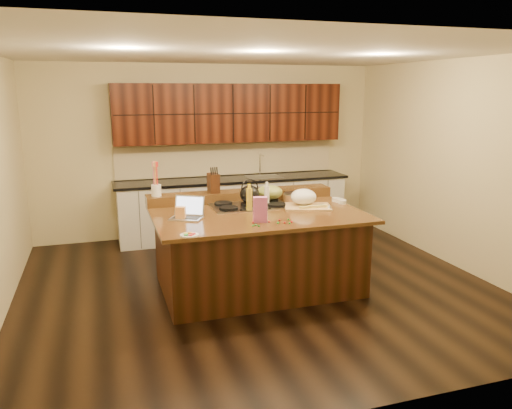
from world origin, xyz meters
name	(u,v)px	position (x,y,z in m)	size (l,w,h in m)	color
room	(257,176)	(0.00, 0.00, 1.35)	(5.52, 5.02, 2.72)	black
island	(257,250)	(0.00, 0.00, 0.46)	(2.40, 1.60, 0.92)	black
back_ledge	(241,195)	(0.00, 0.70, 0.98)	(2.40, 0.30, 0.12)	black
cooktop	(250,205)	(0.00, 0.30, 0.94)	(0.92, 0.52, 0.05)	gray
back_counter	(233,175)	(0.30, 2.23, 0.98)	(3.70, 0.66, 2.40)	silver
kettle	(250,194)	(0.00, 0.30, 1.07)	(0.24, 0.24, 0.22)	black
green_bowl	(270,192)	(0.30, 0.43, 1.05)	(0.32, 0.32, 0.18)	olive
laptop	(188,212)	(-0.81, -0.01, 0.98)	(0.43, 0.40, 0.24)	#B7B7BC
oil_bottle	(249,200)	(-0.07, 0.08, 1.06)	(0.07, 0.07, 0.27)	gold
vinegar_bottle	(267,196)	(0.20, 0.25, 1.04)	(0.06, 0.06, 0.25)	silver
wooden_tray	(304,199)	(0.63, 0.08, 1.02)	(0.64, 0.54, 0.22)	tan
ramekin_a	(342,202)	(1.15, 0.11, 0.94)	(0.10, 0.10, 0.04)	white
ramekin_b	(340,201)	(1.15, 0.18, 0.94)	(0.10, 0.10, 0.04)	white
ramekin_c	(336,200)	(1.13, 0.25, 0.94)	(0.10, 0.10, 0.04)	white
strainer_bowl	(292,198)	(0.61, 0.43, 0.97)	(0.24, 0.24, 0.09)	#996B3F
kitchen_timer	(329,207)	(0.84, -0.16, 0.96)	(0.08, 0.08, 0.07)	silver
pink_bag	(260,210)	(-0.11, -0.44, 1.06)	(0.15, 0.08, 0.28)	#C65DA9
candy_plate	(189,235)	(-0.92, -0.71, 0.93)	(0.18, 0.18, 0.01)	white
package_box	(181,213)	(-0.90, -0.07, 0.99)	(0.10, 0.07, 0.14)	#ECA053
utensil_crock	(156,190)	(-1.07, 0.70, 1.11)	(0.12, 0.12, 0.14)	white
knife_block	(213,183)	(-0.36, 0.70, 1.16)	(0.12, 0.20, 0.24)	black
gumdrop_0	(292,222)	(0.20, -0.56, 0.93)	(0.02, 0.02, 0.02)	red
gumdrop_1	(288,219)	(0.21, -0.46, 0.93)	(0.02, 0.02, 0.02)	#198C26
gumdrop_2	(292,222)	(0.20, -0.56, 0.93)	(0.02, 0.02, 0.02)	red
gumdrop_3	(259,226)	(-0.18, -0.61, 0.93)	(0.02, 0.02, 0.02)	#198C26
gumdrop_4	(269,222)	(-0.02, -0.48, 0.93)	(0.02, 0.02, 0.02)	red
gumdrop_5	(256,225)	(-0.20, -0.56, 0.93)	(0.02, 0.02, 0.02)	#198C26
gumdrop_6	(279,220)	(0.11, -0.46, 0.93)	(0.02, 0.02, 0.02)	red
gumdrop_7	(278,223)	(0.05, -0.56, 0.93)	(0.02, 0.02, 0.02)	#198C26
gumdrop_8	(285,223)	(0.12, -0.57, 0.93)	(0.02, 0.02, 0.02)	red
gumdrop_9	(290,223)	(0.16, -0.61, 0.93)	(0.02, 0.02, 0.02)	#198C26
gumdrop_10	(253,222)	(-0.19, -0.46, 0.93)	(0.02, 0.02, 0.02)	red
gumdrop_11	(253,226)	(-0.23, -0.59, 0.93)	(0.02, 0.02, 0.02)	#198C26
gumdrop_12	(255,221)	(-0.16, -0.42, 0.93)	(0.02, 0.02, 0.02)	red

